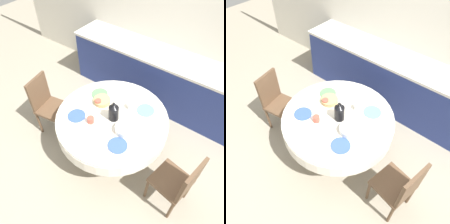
% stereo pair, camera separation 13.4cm
% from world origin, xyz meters
% --- Properties ---
extents(ground_plane, '(12.00, 12.00, 0.00)m').
position_xyz_m(ground_plane, '(0.00, 0.00, 0.00)').
color(ground_plane, '#9E937F').
extents(wall_back, '(7.00, 0.05, 2.60)m').
position_xyz_m(wall_back, '(0.00, 1.70, 1.30)').
color(wall_back, silver).
rests_on(wall_back, ground_plane).
extents(kitchen_counter, '(3.24, 0.64, 0.94)m').
position_xyz_m(kitchen_counter, '(0.00, 1.36, 0.47)').
color(kitchen_counter, navy).
rests_on(kitchen_counter, ground_plane).
extents(dining_table, '(1.43, 1.43, 0.74)m').
position_xyz_m(dining_table, '(0.00, 0.00, 0.62)').
color(dining_table, tan).
rests_on(dining_table, ground_plane).
extents(chair_left, '(0.46, 0.46, 0.95)m').
position_xyz_m(chair_left, '(1.04, -0.19, 0.53)').
color(chair_left, brown).
rests_on(chair_left, ground_plane).
extents(chair_right, '(0.47, 0.47, 0.95)m').
position_xyz_m(chair_right, '(-1.04, -0.21, 0.53)').
color(chair_right, brown).
rests_on(chair_right, ground_plane).
extents(plate_near_left, '(0.22, 0.22, 0.01)m').
position_xyz_m(plate_near_left, '(-0.36, -0.26, 0.75)').
color(plate_near_left, '#3856AD').
rests_on(plate_near_left, dining_table).
extents(cup_near_left, '(0.08, 0.08, 0.08)m').
position_xyz_m(cup_near_left, '(-0.15, -0.23, 0.78)').
color(cup_near_left, '#CC4C3D').
rests_on(cup_near_left, dining_table).
extents(plate_near_right, '(0.22, 0.22, 0.01)m').
position_xyz_m(plate_near_right, '(0.31, -0.32, 0.75)').
color(plate_near_right, '#3856AD').
rests_on(plate_near_right, dining_table).
extents(cup_near_right, '(0.08, 0.08, 0.08)m').
position_xyz_m(cup_near_right, '(0.24, -0.13, 0.78)').
color(cup_near_right, white).
rests_on(cup_near_right, dining_table).
extents(plate_far_left, '(0.22, 0.22, 0.01)m').
position_xyz_m(plate_far_left, '(-0.38, 0.23, 0.75)').
color(plate_far_left, '#5BA85B').
rests_on(plate_far_left, dining_table).
extents(cup_far_left, '(0.08, 0.08, 0.08)m').
position_xyz_m(cup_far_left, '(-0.27, 0.06, 0.78)').
color(cup_far_left, '#CC4C3D').
rests_on(cup_far_left, dining_table).
extents(plate_far_right, '(0.22, 0.22, 0.01)m').
position_xyz_m(plate_far_right, '(0.29, 0.34, 0.75)').
color(plate_far_right, '#60BCB7').
rests_on(plate_far_right, dining_table).
extents(cup_far_right, '(0.08, 0.08, 0.08)m').
position_xyz_m(cup_far_right, '(0.10, 0.26, 0.78)').
color(cup_far_right, white).
rests_on(cup_far_right, dining_table).
extents(coffee_carafe, '(0.13, 0.13, 0.28)m').
position_xyz_m(coffee_carafe, '(0.04, -0.02, 0.86)').
color(coffee_carafe, black).
rests_on(coffee_carafe, dining_table).
extents(bread_basket, '(0.23, 0.23, 0.06)m').
position_xyz_m(bread_basket, '(-0.26, 0.12, 0.77)').
color(bread_basket, tan).
rests_on(bread_basket, dining_table).
extents(fruit_bowl, '(0.22, 0.22, 0.07)m').
position_xyz_m(fruit_bowl, '(0.25, -0.10, 0.78)').
color(fruit_bowl, silver).
rests_on(fruit_bowl, dining_table).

